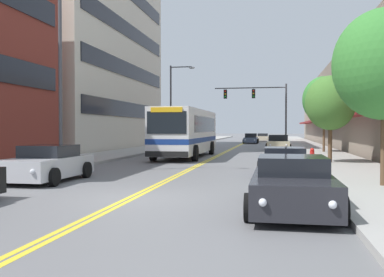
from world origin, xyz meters
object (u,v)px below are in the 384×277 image
object	(u,v)px
car_silver_parked_left_far	(48,164)
car_slate_blue_moving_lead	(251,139)
traffic_signal_mast	(261,102)
street_tree_right_far	(324,100)
street_lamp_left_far	(174,100)
city_bus	(187,131)
car_charcoal_parked_right_foreground	(292,186)
car_red_parked_left_near	(194,141)
car_navy_parked_right_far	(285,162)
street_tree_right_near	(384,64)
car_beige_parked_right_mid	(278,143)
street_tree_right_mid	(330,103)
fire_hydrant	(312,156)
street_lamp_left_near	(67,48)
car_champagne_moving_second	(263,138)

from	to	relation	value
car_silver_parked_left_far	car_slate_blue_moving_lead	world-z (taller)	car_silver_parked_left_far
traffic_signal_mast	street_tree_right_far	bearing A→B (deg)	-60.37
traffic_signal_mast	street_lamp_left_far	size ratio (longest dim) A/B	0.94
traffic_signal_mast	street_tree_right_far	size ratio (longest dim) A/B	1.23
city_bus	car_charcoal_parked_right_foreground	xyz separation A→B (m)	(6.38, -18.74, -1.21)
car_red_parked_left_near	street_tree_right_far	size ratio (longest dim) A/B	0.80
car_navy_parked_right_far	street_tree_right_near	size ratio (longest dim) A/B	0.81
car_beige_parked_right_mid	car_red_parked_left_near	bearing A→B (deg)	150.56
car_red_parked_left_near	street_tree_right_near	distance (m)	32.18
car_red_parked_left_near	car_silver_parked_left_far	distance (m)	29.54
car_slate_blue_moving_lead	street_tree_right_mid	xyz separation A→B (m)	(5.97, -33.73, 2.74)
street_lamp_left_far	fire_hydrant	distance (m)	19.18
city_bus	street_tree_right_mid	bearing A→B (deg)	-30.05
car_silver_parked_left_far	street_tree_right_far	xyz separation A→B (m)	(12.24, 20.04, 3.60)
street_tree_right_mid	street_tree_right_near	bearing A→B (deg)	-87.27
city_bus	fire_hydrant	xyz separation A→B (m)	(7.91, -6.23, -1.27)
street_lamp_left_far	car_beige_parked_right_mid	bearing A→B (deg)	7.47
street_tree_right_far	car_slate_blue_moving_lead	bearing A→B (deg)	106.64
car_silver_parked_left_far	car_slate_blue_moving_lead	bearing A→B (deg)	82.85
traffic_signal_mast	street_tree_right_near	distance (m)	29.74
car_charcoal_parked_right_foreground	street_lamp_left_far	bearing A→B (deg)	108.70
car_red_parked_left_near	car_silver_parked_left_far	xyz separation A→B (m)	(-0.11, -29.54, -0.01)
car_charcoal_parked_right_foreground	street_lamp_left_near	world-z (taller)	street_lamp_left_near
street_tree_right_mid	car_red_parked_left_near	bearing A→B (deg)	119.00
car_navy_parked_right_far	street_lamp_left_near	distance (m)	10.68
street_lamp_left_far	street_tree_right_near	size ratio (longest dim) A/B	1.37
car_slate_blue_moving_lead	street_tree_right_far	size ratio (longest dim) A/B	0.83
car_beige_parked_right_mid	traffic_signal_mast	bearing A→B (deg)	110.79
street_lamp_left_far	street_tree_right_mid	xyz separation A→B (m)	(11.95, -14.18, -1.27)
car_slate_blue_moving_lead	fire_hydrant	xyz separation A→B (m)	(4.95, -34.79, -0.04)
city_bus	street_tree_right_near	xyz separation A→B (m)	(9.39, -14.65, 2.19)
car_slate_blue_moving_lead	car_champagne_moving_second	distance (m)	9.64
street_tree_right_far	fire_hydrant	world-z (taller)	street_tree_right_far
car_slate_blue_moving_lead	car_silver_parked_left_far	bearing A→B (deg)	-97.15
car_charcoal_parked_right_foreground	street_lamp_left_far	distance (m)	29.57
fire_hydrant	street_tree_right_near	bearing A→B (deg)	-80.05
car_champagne_moving_second	street_tree_right_mid	bearing A→B (deg)	-83.90
street_tree_right_near	street_lamp_left_far	bearing A→B (deg)	117.65
street_tree_right_mid	fire_hydrant	xyz separation A→B (m)	(-1.03, -1.06, -2.79)
street_lamp_left_far	car_navy_parked_right_far	bearing A→B (deg)	-64.45
car_charcoal_parked_right_foreground	fire_hydrant	size ratio (longest dim) A/B	5.44
car_beige_parked_right_mid	street_lamp_left_near	world-z (taller)	street_lamp_left_near
car_silver_parked_left_far	street_lamp_left_near	world-z (taller)	street_lamp_left_near
car_slate_blue_moving_lead	street_lamp_left_far	xyz separation A→B (m)	(-5.98, -19.55, 4.01)
city_bus	car_beige_parked_right_mid	size ratio (longest dim) A/B	2.75
car_silver_parked_left_far	street_tree_right_near	xyz separation A→B (m)	(11.82, -0.24, 3.38)
street_lamp_left_far	street_tree_right_far	bearing A→B (deg)	-14.74
street_tree_right_far	car_silver_parked_left_far	bearing A→B (deg)	-121.42
car_silver_parked_left_far	traffic_signal_mast	size ratio (longest dim) A/B	0.59
car_charcoal_parked_right_foreground	traffic_signal_mast	size ratio (longest dim) A/B	0.60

